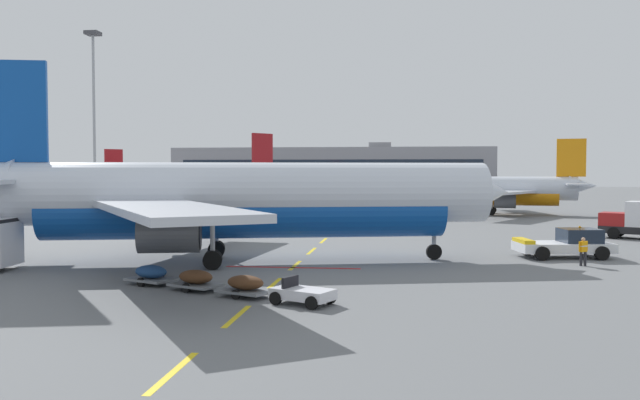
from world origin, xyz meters
name	(u,v)px	position (x,y,z in m)	size (l,w,h in m)	color
ground	(595,241)	(40.00, 40.00, 0.00)	(400.00, 400.00, 0.00)	slate
apron_paint_markings	(326,239)	(18.00, 38.84, 0.00)	(8.00, 97.31, 0.01)	yellow
airliner_foreground	(238,199)	(14.27, 23.70, 3.95)	(34.50, 33.67, 12.20)	silver
pushback_tug	(567,244)	(35.10, 28.70, 0.90)	(6.37, 3.91, 2.08)	silver
airliner_mid_left	(318,181)	(9.00, 104.41, 3.92)	(28.71, 31.02, 12.12)	silver
airliner_far_center	(56,185)	(-37.21, 95.29, 3.21)	(22.84, 24.58, 9.91)	white
airliner_far_right	(484,190)	(35.15, 73.52, 3.19)	(28.03, 27.53, 9.84)	silver
baggage_train	(220,282)	(16.07, 13.37, 0.53)	(11.11, 6.30, 1.14)	silver
ground_crew_worker	(583,250)	(35.12, 24.81, 0.98)	(0.61, 0.49, 1.71)	#232328
apron_light_mast_near	(94,100)	(-16.79, 68.55, 15.21)	(1.80, 1.80, 24.39)	slate
terminal_satellite	(334,170)	(5.47, 167.20, 6.05)	(85.62, 24.25, 13.67)	gray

